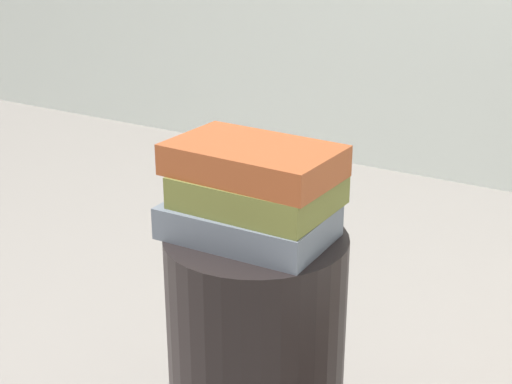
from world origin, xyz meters
TOP-DOWN VIEW (x-y plane):
  - side_table at (0.00, 0.00)m, footprint 0.34×0.34m
  - book_slate at (-0.01, -0.01)m, footprint 0.29×0.19m
  - book_olive at (0.00, 0.01)m, footprint 0.27×0.20m
  - book_rust at (-0.01, 0.00)m, footprint 0.30×0.19m

SIDE VIEW (x-z plane):
  - side_table at x=0.00m, z-range 0.00..0.55m
  - book_slate at x=-0.01m, z-range 0.55..0.61m
  - book_olive at x=0.00m, z-range 0.61..0.67m
  - book_rust at x=-0.01m, z-range 0.67..0.73m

